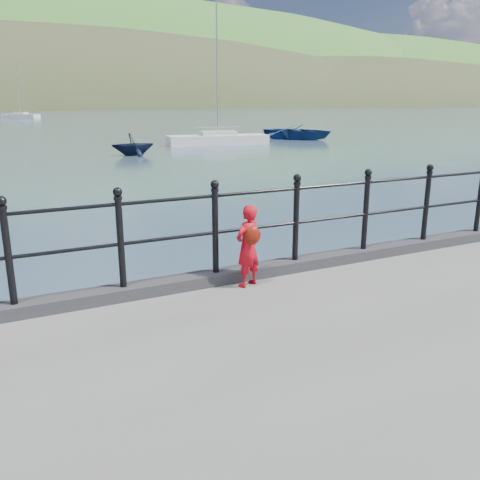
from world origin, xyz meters
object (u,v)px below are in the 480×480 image
launch_blue (298,132)px  sailboat_near (218,140)px  launch_navy (133,144)px  sailboat_deep (21,116)px  child (248,246)px  railing (257,216)px

launch_blue → sailboat_near: (-8.25, -1.91, -0.28)m
launch_navy → sailboat_deep: (-2.04, 69.97, -0.33)m
launch_blue → sailboat_deep: size_ratio=0.61×
sailboat_deep → sailboat_near: bearing=-41.4°
sailboat_deep → launch_blue: bearing=-34.0°
child → sailboat_deep: size_ratio=0.11×
launch_navy → sailboat_near: (7.63, 4.64, -0.33)m
railing → launch_navy: railing is taller
launch_blue → child: bearing=-155.6°
launch_blue → sailboat_near: 8.47m
sailboat_near → sailboat_deep: sailboat_near is taller
railing → sailboat_deep: sailboat_deep is taller
railing → launch_blue: 37.69m
railing → launch_navy: size_ratio=7.12×
sailboat_near → child: bearing=-104.9°
launch_navy → sailboat_near: sailboat_near is taller
child → launch_blue: (20.94, 31.77, -0.92)m
launch_blue → railing: bearing=-155.5°
railing → sailboat_near: (12.41, 29.58, -1.48)m
railing → launch_navy: 25.43m
launch_navy → sailboat_deep: 70.01m
sailboat_near → sailboat_deep: bearing=106.5°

